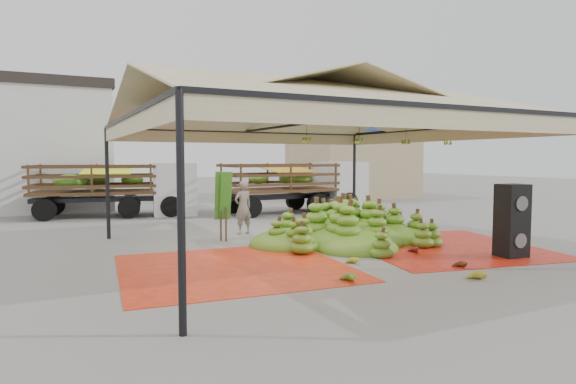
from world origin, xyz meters
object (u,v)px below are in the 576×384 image
truck_right (300,181)px  speaker_stack (512,221)px  banana_heap (349,221)px  truck_left (123,183)px  vendor (243,207)px

truck_right → speaker_stack: bearing=-91.9°
banana_heap → truck_left: bearing=117.0°
vendor → banana_heap: bearing=114.2°
vendor → truck_left: size_ratio=0.26×
vendor → truck_left: truck_left is taller
banana_heap → truck_left: (-4.43, 8.69, 0.69)m
banana_heap → speaker_stack: 3.85m
banana_heap → truck_left: 9.78m
speaker_stack → truck_left: (-6.61, 11.86, 0.43)m
banana_heap → truck_left: size_ratio=0.85×
vendor → truck_left: (-2.47, 6.20, 0.46)m
banana_heap → speaker_stack: speaker_stack is taller
vendor → truck_right: bearing=-147.6°
speaker_stack → vendor: 7.01m
truck_left → truck_right: 6.92m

